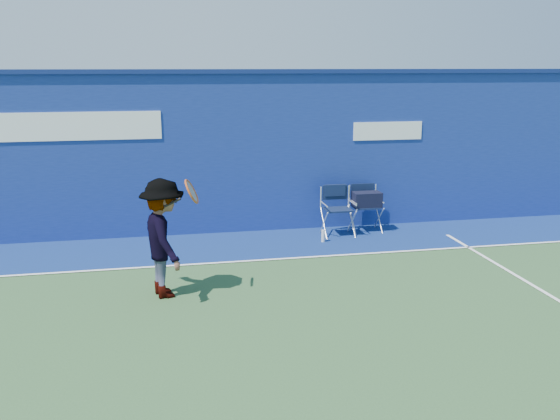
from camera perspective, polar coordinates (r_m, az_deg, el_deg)
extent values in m
plane|color=#2E512B|center=(6.81, -4.00, -13.76)|extent=(80.00, 80.00, 0.00)
cube|color=navy|center=(11.35, -7.43, 5.29)|extent=(24.00, 0.40, 3.00)
cube|color=navy|center=(11.23, -7.67, 13.09)|extent=(24.00, 0.50, 0.08)
cube|color=white|center=(11.28, -22.96, 7.35)|extent=(4.50, 0.02, 0.50)
cube|color=white|center=(11.87, 10.34, 7.50)|extent=(1.40, 0.02, 0.35)
cube|color=navy|center=(10.60, -6.78, -3.59)|extent=(24.00, 1.80, 0.01)
cube|color=white|center=(9.75, -6.36, -5.09)|extent=(24.00, 0.06, 0.01)
cube|color=#0F1A38|center=(11.21, 5.62, 0.04)|extent=(0.49, 0.41, 0.03)
cube|color=silver|center=(11.39, 5.30, 1.31)|extent=(0.55, 0.02, 0.40)
cube|color=#0F1A38|center=(11.37, 5.31, 1.70)|extent=(0.49, 0.03, 0.28)
cube|color=#0F1A38|center=(11.36, 5.31, 1.90)|extent=(0.40, 0.06, 0.22)
cube|color=#0F1A38|center=(11.56, 8.28, 0.31)|extent=(0.47, 0.40, 0.03)
cube|color=silver|center=(11.73, 7.94, 1.50)|extent=(0.54, 0.02, 0.39)
cube|color=#0F1A38|center=(11.72, 7.95, 1.88)|extent=(0.47, 0.03, 0.27)
cube|color=black|center=(11.50, 8.35, 0.99)|extent=(0.54, 0.31, 0.29)
cylinder|color=silver|center=(10.85, 4.18, -2.52)|extent=(0.07, 0.07, 0.23)
imported|color=#EA4738|center=(8.31, -11.14, -2.69)|extent=(0.87, 1.19, 1.66)
torus|color=#AD4717|center=(8.04, -8.50, 1.77)|extent=(0.25, 0.40, 0.35)
cylinder|color=gray|center=(8.04, -8.50, 1.77)|extent=(0.19, 0.33, 0.28)
cylinder|color=black|center=(8.01, -10.60, 0.57)|extent=(0.32, 0.09, 0.18)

